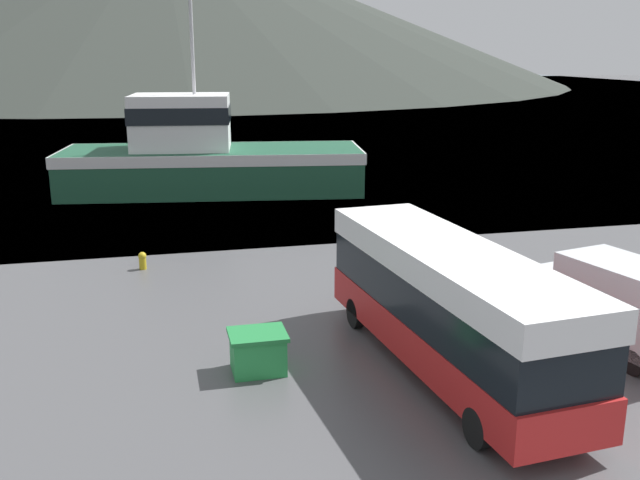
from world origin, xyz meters
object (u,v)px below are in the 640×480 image
at_px(delivery_van, 616,303).
at_px(small_boat, 287,158).
at_px(tour_bus, 448,302).
at_px(fishing_boat, 206,156).
at_px(storage_bin, 258,351).

height_order(delivery_van, small_boat, delivery_van).
distance_m(tour_bus, delivery_van, 5.25).
xyz_separation_m(tour_bus, fishing_boat, (-4.12, 26.17, 0.20)).
xyz_separation_m(delivery_van, small_boat, (-2.69, 35.32, -0.94)).
distance_m(tour_bus, storage_bin, 5.13).
bearing_deg(small_boat, fishing_boat, -130.50).
relative_size(storage_bin, small_boat, 0.20).
relative_size(delivery_van, storage_bin, 4.12).
distance_m(tour_bus, small_boat, 35.70).
height_order(delivery_van, fishing_boat, fishing_boat).
relative_size(tour_bus, fishing_boat, 0.58).
relative_size(delivery_van, fishing_boat, 0.34).
distance_m(tour_bus, fishing_boat, 26.49).
height_order(tour_bus, small_boat, tour_bus).
relative_size(delivery_van, small_boat, 0.82).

